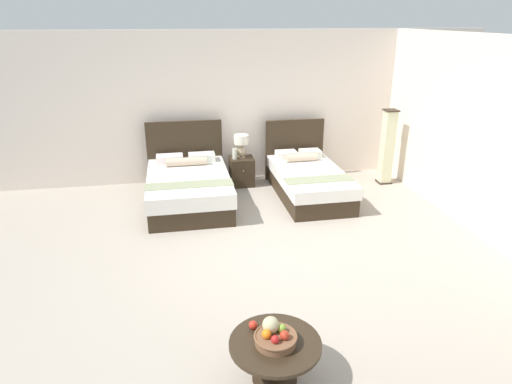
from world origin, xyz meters
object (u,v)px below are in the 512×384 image
at_px(coffee_table, 275,351).
at_px(fruit_bowl, 275,336).
at_px(table_lamp, 241,143).
at_px(floor_lamp_corner, 387,147).
at_px(bed_near_window, 188,186).
at_px(bed_near_corner, 308,180).
at_px(vase, 235,154).
at_px(nightstand, 242,171).
at_px(loose_apple, 253,325).

bearing_deg(coffee_table, fruit_bowl, -164.81).
bearing_deg(fruit_bowl, table_lamp, 84.85).
height_order(table_lamp, floor_lamp_corner, floor_lamp_corner).
relative_size(coffee_table, fruit_bowl, 2.15).
distance_m(bed_near_window, coffee_table, 4.36).
relative_size(bed_near_corner, table_lamp, 4.85).
bearing_deg(vase, nightstand, 16.35).
bearing_deg(table_lamp, vase, -156.23).
height_order(bed_near_corner, nightstand, bed_near_corner).
bearing_deg(floor_lamp_corner, coffee_table, -124.56).
relative_size(bed_near_corner, fruit_bowl, 5.65).
relative_size(nightstand, floor_lamp_corner, 0.38).
height_order(bed_near_window, bed_near_corner, bed_near_window).
relative_size(vase, coffee_table, 0.25).
distance_m(table_lamp, coffee_table, 5.14).
height_order(bed_near_window, nightstand, bed_near_window).
height_order(nightstand, floor_lamp_corner, floor_lamp_corner).
bearing_deg(coffee_table, nightstand, 84.89).
height_order(bed_near_window, coffee_table, bed_near_window).
distance_m(bed_near_window, fruit_bowl, 4.36).
bearing_deg(bed_near_window, bed_near_corner, 0.09).
bearing_deg(bed_near_corner, floor_lamp_corner, 12.56).
distance_m(table_lamp, vase, 0.23).
bearing_deg(loose_apple, table_lamp, 82.83).
distance_m(table_lamp, floor_lamp_corner, 2.81).
relative_size(table_lamp, loose_apple, 5.57).
bearing_deg(nightstand, loose_apple, -97.20).
distance_m(nightstand, fruit_bowl, 5.10).
bearing_deg(coffee_table, floor_lamp_corner, 55.44).
bearing_deg(coffee_table, bed_near_corner, 70.13).
xyz_separation_m(bed_near_window, table_lamp, (1.05, 0.77, 0.51)).
bearing_deg(floor_lamp_corner, table_lamp, 171.84).
relative_size(bed_near_corner, loose_apple, 27.02).
relative_size(table_lamp, floor_lamp_corner, 0.31).
height_order(coffee_table, fruit_bowl, fruit_bowl).
relative_size(fruit_bowl, floor_lamp_corner, 0.26).
distance_m(bed_near_window, table_lamp, 1.40).
bearing_deg(coffee_table, bed_near_window, 97.84).
relative_size(bed_near_window, nightstand, 3.96).
distance_m(loose_apple, floor_lamp_corner, 5.62).
height_order(loose_apple, floor_lamp_corner, floor_lamp_corner).
distance_m(coffee_table, floor_lamp_corner, 5.71).
relative_size(bed_near_window, fruit_bowl, 5.64).
relative_size(bed_near_window, coffee_table, 2.63).
distance_m(vase, coffee_table, 5.05).
distance_m(table_lamp, loose_apple, 4.93).
bearing_deg(fruit_bowl, vase, 86.33).
relative_size(bed_near_window, table_lamp, 4.84).
bearing_deg(bed_near_corner, bed_near_window, -179.91).
bearing_deg(loose_apple, coffee_table, -53.36).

